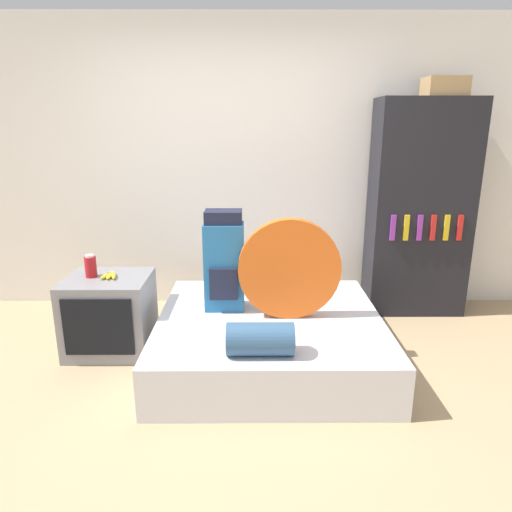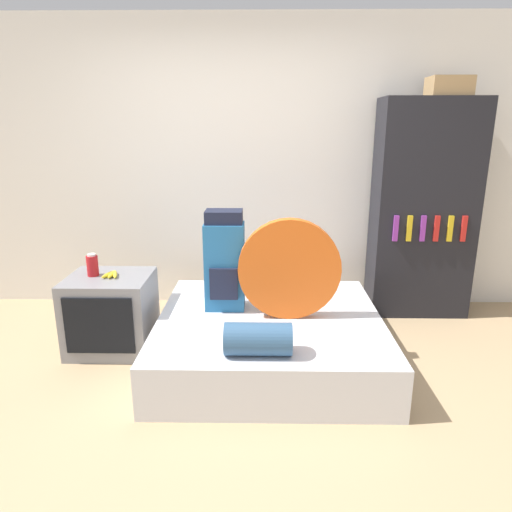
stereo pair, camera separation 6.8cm
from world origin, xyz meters
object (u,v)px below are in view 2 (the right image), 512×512
object	(u,v)px
backpack	(225,262)
canister	(92,265)
tent_bag	(289,269)
television	(111,313)
sleeping_roll	(258,339)
bookshelf	(423,210)
cardboard_box	(449,86)

from	to	relation	value
backpack	canister	bearing A→B (deg)	178.24
tent_bag	television	xyz separation A→B (m)	(-1.34, 0.17, -0.41)
backpack	sleeping_roll	bearing A→B (deg)	-70.66
tent_bag	sleeping_roll	size ratio (longest dim) A/B	1.78
bookshelf	backpack	bearing A→B (deg)	-154.97
television	canister	world-z (taller)	canister
tent_bag	backpack	bearing A→B (deg)	160.09
television	bookshelf	world-z (taller)	bookshelf
sleeping_roll	canister	world-z (taller)	canister
canister	television	bearing A→B (deg)	-12.88
backpack	tent_bag	world-z (taller)	backpack
backpack	canister	size ratio (longest dim) A/B	4.37
backpack	sleeping_roll	distance (m)	0.81
backpack	bookshelf	bearing A→B (deg)	25.03
backpack	sleeping_roll	size ratio (longest dim) A/B	1.84
television	bookshelf	size ratio (longest dim) A/B	0.32
backpack	tent_bag	size ratio (longest dim) A/B	1.03
cardboard_box	bookshelf	bearing A→B (deg)	166.90
sleeping_roll	backpack	bearing A→B (deg)	109.34
sleeping_roll	bookshelf	xyz separation A→B (m)	(1.44, 1.52, 0.51)
tent_bag	sleeping_roll	distance (m)	0.65
backpack	cardboard_box	world-z (taller)	cardboard_box
television	cardboard_box	size ratio (longest dim) A/B	1.87
backpack	bookshelf	distance (m)	1.88
bookshelf	cardboard_box	xyz separation A→B (m)	(0.10, -0.02, 1.03)
tent_bag	cardboard_box	size ratio (longest dim) A/B	2.18
tent_bag	cardboard_box	xyz separation A→B (m)	(1.32, 0.94, 1.27)
backpack	canister	distance (m)	1.00
canister	bookshelf	world-z (taller)	bookshelf
canister	tent_bag	bearing A→B (deg)	-7.78
tent_bag	canister	bearing A→B (deg)	172.22
backpack	television	size ratio (longest dim) A/B	1.21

